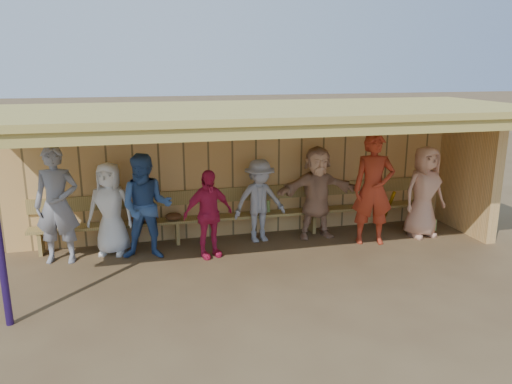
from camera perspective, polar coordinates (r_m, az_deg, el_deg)
The scene contains 12 objects.
ground at distance 8.45m, azimuth 0.58°, elevation -7.49°, with size 90.00×90.00×0.00m, color brown.
player_a at distance 8.60m, azimuth -21.79°, elevation -1.40°, with size 0.70×0.46×1.93m, color gray.
player_b at distance 8.74m, azimuth -16.30°, elevation -1.84°, with size 0.78×0.50×1.59m, color white.
player_c at distance 8.36m, azimuth -12.42°, elevation -1.68°, with size 0.86×0.67×1.77m, color #365996.
player_d at distance 8.30m, azimuth -5.49°, elevation -2.52°, with size 0.87×0.36×1.49m, color #D0214E.
player_e at distance 9.00m, azimuth 0.40°, elevation -1.02°, with size 0.98×0.56×1.52m, color #96979E.
player_f at distance 9.25m, azimuth 6.99°, elevation -0.06°, with size 1.59×0.51×1.72m, color tan.
player_g at distance 9.09m, azimuth 13.25°, elevation 0.31°, with size 0.73×0.48×1.99m, color #A9321B.
player_h at distance 9.76m, azimuth 18.66°, elevation 0.02°, with size 0.84×0.54×1.71m, color tan.
dugout_structure at distance 8.73m, azimuth 1.95°, elevation 4.79°, with size 8.80×3.20×2.50m.
bench at distance 9.30m, azimuth -1.13°, elevation -1.98°, with size 7.60×0.34×0.93m.
dugout_equipment at distance 9.05m, azimuth -6.20°, elevation -2.79°, with size 5.81×0.62×0.80m.
Camera 1 is at (-1.97, -7.59, 3.15)m, focal length 35.00 mm.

